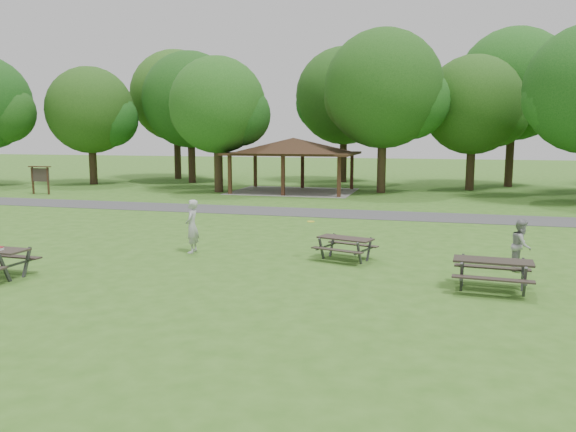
# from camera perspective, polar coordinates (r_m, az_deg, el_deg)

# --- Properties ---
(ground) EXTENTS (160.00, 160.00, 0.00)m
(ground) POSITION_cam_1_polar(r_m,az_deg,el_deg) (15.65, -7.42, -6.64)
(ground) COLOR #36681D
(ground) RESTS_ON ground
(asphalt_path) EXTENTS (120.00, 3.20, 0.02)m
(asphalt_path) POSITION_cam_1_polar(r_m,az_deg,el_deg) (28.83, 3.25, 0.33)
(asphalt_path) COLOR #414144
(asphalt_path) RESTS_ON ground
(pavilion) EXTENTS (8.60, 7.01, 3.76)m
(pavilion) POSITION_cam_1_polar(r_m,az_deg,el_deg) (39.21, 0.55, 6.94)
(pavilion) COLOR #3E2616
(pavilion) RESTS_ON ground
(notice_board) EXTENTS (1.60, 0.30, 1.88)m
(notice_board) POSITION_cam_1_polar(r_m,az_deg,el_deg) (41.18, -23.88, 3.86)
(notice_board) COLOR #321E12
(notice_board) RESTS_ON ground
(tree_row_b) EXTENTS (7.14, 6.80, 9.28)m
(tree_row_b) POSITION_cam_1_polar(r_m,az_deg,el_deg) (47.71, -19.33, 9.86)
(tree_row_b) COLOR black
(tree_row_b) RESTS_ON ground
(tree_row_c) EXTENTS (8.19, 7.80, 10.67)m
(tree_row_c) POSITION_cam_1_polar(r_m,az_deg,el_deg) (47.36, -9.77, 11.27)
(tree_row_c) COLOR black
(tree_row_c) RESTS_ON ground
(tree_row_d) EXTENTS (6.93, 6.60, 9.27)m
(tree_row_d) POSITION_cam_1_polar(r_m,az_deg,el_deg) (39.38, -7.06, 10.83)
(tree_row_d) COLOR #2E2114
(tree_row_d) RESTS_ON ground
(tree_row_e) EXTENTS (8.40, 8.00, 11.02)m
(tree_row_e) POSITION_cam_1_polar(r_m,az_deg,el_deg) (39.25, 9.81, 12.26)
(tree_row_e) COLOR #302315
(tree_row_e) RESTS_ON ground
(tree_row_f) EXTENTS (7.35, 7.00, 9.55)m
(tree_row_f) POSITION_cam_1_polar(r_m,az_deg,el_deg) (42.57, 18.41, 10.37)
(tree_row_f) COLOR #302115
(tree_row_f) RESTS_ON ground
(tree_deep_a) EXTENTS (8.40, 8.00, 11.38)m
(tree_deep_a) POSITION_cam_1_polar(r_m,az_deg,el_deg) (51.83, -11.20, 11.63)
(tree_deep_a) COLOR black
(tree_deep_a) RESTS_ON ground
(tree_deep_b) EXTENTS (8.40, 8.00, 11.13)m
(tree_deep_b) POSITION_cam_1_polar(r_m,az_deg,el_deg) (47.69, 5.84, 11.75)
(tree_deep_b) COLOR black
(tree_deep_b) RESTS_ON ground
(tree_deep_c) EXTENTS (8.82, 8.40, 11.90)m
(tree_deep_c) POSITION_cam_1_polar(r_m,az_deg,el_deg) (46.40, 22.06, 11.98)
(tree_deep_c) COLOR #321F16
(tree_deep_c) RESTS_ON ground
(picnic_table_middle) EXTENTS (2.09, 1.86, 0.76)m
(picnic_table_middle) POSITION_cam_1_polar(r_m,az_deg,el_deg) (18.12, 5.84, -2.74)
(picnic_table_middle) COLOR #2E2621
(picnic_table_middle) RESTS_ON ground
(picnic_table_far) EXTENTS (2.06, 1.70, 0.85)m
(picnic_table_far) POSITION_cam_1_polar(r_m,az_deg,el_deg) (15.43, 20.08, -4.92)
(picnic_table_far) COLOR black
(picnic_table_far) RESTS_ON ground
(frisbee_in_flight) EXTENTS (0.31, 0.31, 0.02)m
(frisbee_in_flight) POSITION_cam_1_polar(r_m,az_deg,el_deg) (18.06, 2.33, -0.56)
(frisbee_in_flight) COLOR yellow
(frisbee_in_flight) RESTS_ON ground
(frisbee_thrower) EXTENTS (0.52, 0.72, 1.82)m
(frisbee_thrower) POSITION_cam_1_polar(r_m,az_deg,el_deg) (19.36, -9.73, -1.04)
(frisbee_thrower) COLOR #B0B0B3
(frisbee_thrower) RESTS_ON ground
(frisbee_catcher) EXTENTS (0.75, 0.87, 1.53)m
(frisbee_catcher) POSITION_cam_1_polar(r_m,az_deg,el_deg) (17.98, 22.61, -2.75)
(frisbee_catcher) COLOR #969698
(frisbee_catcher) RESTS_ON ground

